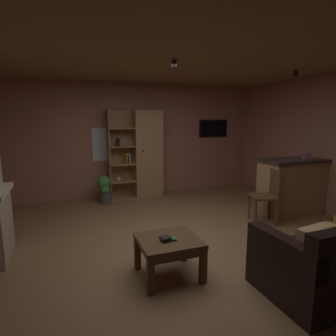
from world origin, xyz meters
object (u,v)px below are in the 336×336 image
Objects in this scene: kitchen_bar_counter at (297,186)px; leather_couch at (336,262)px; dining_chair at (268,193)px; potted_floor_plant at (104,189)px; bookshelf_cabinet at (144,155)px; wall_mounted_tv at (213,128)px; tissue_box at (307,156)px; table_book_0 at (171,239)px; table_book_1 at (165,238)px; coffee_table at (169,246)px.

leather_couch is (-1.53, -2.08, -0.21)m from kitchen_bar_counter.
dining_chair reaches higher than leather_couch.
kitchen_bar_counter is at bearing -28.73° from potted_floor_plant.
bookshelf_cabinet is 1.98m from wall_mounted_tv.
dining_chair is at bearing -98.19° from wall_mounted_tv.
bookshelf_cabinet is 3.24m from kitchen_bar_counter.
potted_floor_plant is 0.78× the size of wall_mounted_tv.
bookshelf_cabinet is 3.33m from tissue_box.
potted_floor_plant reaches higher than table_book_0.
wall_mounted_tv reaches higher than dining_chair.
tissue_box is 2.54m from wall_mounted_tv.
table_book_0 is (-3.05, -1.26, -0.06)m from kitchen_bar_counter.
bookshelf_cabinet is 3.26× the size of potted_floor_plant.
table_book_1 is 0.18× the size of potted_floor_plant.
bookshelf_cabinet is at bearing 138.47° from kitchen_bar_counter.
dining_chair is 1.54× the size of potted_floor_plant.
table_book_0 is 0.15× the size of dining_chair.
kitchen_bar_counter is at bearing 22.25° from table_book_1.
dining_chair reaches higher than table_book_1.
bookshelf_cabinet is at bearing 101.66° from leather_couch.
table_book_1 is (-3.20, -1.18, -0.61)m from tissue_box.
kitchen_bar_counter is at bearing 21.99° from coffee_table.
bookshelf_cabinet is at bearing 79.16° from table_book_0.
kitchen_bar_counter is 3.30m from coffee_table.
kitchen_bar_counter is 3.30m from table_book_0.
leather_couch reaches higher than potted_floor_plant.
tissue_box reaches higher than leather_couch.
potted_floor_plant is (-3.35, 1.84, -0.20)m from kitchen_bar_counter.
wall_mounted_tv is (-0.51, 2.34, 1.01)m from kitchen_bar_counter.
kitchen_bar_counter reaches higher than coffee_table.
dining_chair is (-0.97, -0.17, -0.56)m from tissue_box.
tissue_box is 0.88× the size of table_book_0.
potted_floor_plant is (-0.24, 3.11, -0.16)m from table_book_1.
kitchen_bar_counter is at bearing 53.71° from leather_couch.
kitchen_bar_counter is 2.59m from leather_couch.
tissue_box is at bearing 20.55° from table_book_0.
table_book_1 is at bearing -155.59° from dining_chair.
table_book_1 is at bearing -125.74° from wall_mounted_tv.
leather_couch is at bearing -102.95° from wall_mounted_tv.
bookshelf_cabinet is 1.31× the size of kitchen_bar_counter.
table_book_1 is at bearing -144.70° from coffee_table.
dining_chair is at bearing -163.46° from kitchen_bar_counter.
bookshelf_cabinet is 1.31× the size of leather_couch.
table_book_1 is at bearing 152.84° from leather_couch.
bookshelf_cabinet reaches higher than leather_couch.
leather_couch reaches higher than table_book_1.
coffee_table is at bearing -101.11° from bookshelf_cabinet.
bookshelf_cabinet is 3.48m from coffee_table.
bookshelf_cabinet is 2.91× the size of coffee_table.
kitchen_bar_counter is 2.60m from wall_mounted_tv.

